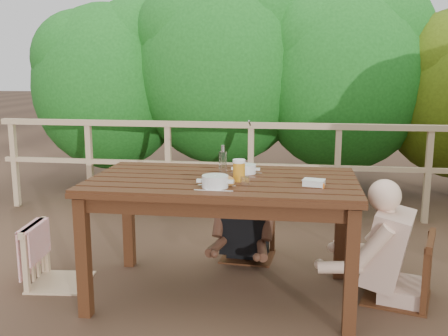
# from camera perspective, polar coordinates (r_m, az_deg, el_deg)

# --- Properties ---
(ground) EXTENTS (60.00, 60.00, 0.00)m
(ground) POSITION_cam_1_polar(r_m,az_deg,el_deg) (3.73, -0.12, -13.85)
(ground) COLOR #513726
(ground) RESTS_ON ground
(table) EXTENTS (1.78, 1.00, 0.82)m
(table) POSITION_cam_1_polar(r_m,az_deg,el_deg) (3.58, -0.12, -7.85)
(table) COLOR #361B0D
(table) RESTS_ON ground
(chair_left) EXTENTS (0.46, 0.46, 0.85)m
(chair_left) POSITION_cam_1_polar(r_m,az_deg,el_deg) (3.95, -17.94, -6.37)
(chair_left) COLOR tan
(chair_left) RESTS_ON ground
(chair_far) EXTENTS (0.45, 0.45, 0.85)m
(chair_far) POSITION_cam_1_polar(r_m,az_deg,el_deg) (4.28, 2.70, -4.52)
(chair_far) COLOR #361B0D
(chair_far) RESTS_ON ground
(chair_right) EXTENTS (0.55, 0.55, 0.90)m
(chair_right) POSITION_cam_1_polar(r_m,az_deg,el_deg) (3.70, 18.95, -7.22)
(chair_right) COLOR #361B0D
(chair_right) RESTS_ON ground
(woman) EXTENTS (0.51, 0.61, 1.16)m
(woman) POSITION_cam_1_polar(r_m,az_deg,el_deg) (4.26, 2.74, -2.41)
(woman) COLOR black
(woman) RESTS_ON ground
(diner_right) EXTENTS (0.81, 0.72, 1.37)m
(diner_right) POSITION_cam_1_polar(r_m,az_deg,el_deg) (3.64, 19.64, -3.69)
(diner_right) COLOR tan
(diner_right) RESTS_ON ground
(railing) EXTENTS (5.60, 0.10, 1.01)m
(railing) POSITION_cam_1_polar(r_m,az_deg,el_deg) (5.47, 2.99, -0.19)
(railing) COLOR tan
(railing) RESTS_ON ground
(hedge_row) EXTENTS (6.60, 1.60, 3.80)m
(hedge_row) POSITION_cam_1_polar(r_m,az_deg,el_deg) (6.55, 7.73, 13.83)
(hedge_row) COLOR #195A19
(hedge_row) RESTS_ON ground
(soup_near) EXTENTS (0.28, 0.28, 0.09)m
(soup_near) POSITION_cam_1_polar(r_m,az_deg,el_deg) (3.19, -0.99, -1.64)
(soup_near) COLOR white
(soup_near) RESTS_ON table
(soup_far) EXTENTS (0.24, 0.24, 0.08)m
(soup_far) POSITION_cam_1_polar(r_m,az_deg,el_deg) (3.61, 2.41, -0.22)
(soup_far) COLOR white
(soup_far) RESTS_ON table
(bread_roll) EXTENTS (0.13, 0.10, 0.08)m
(bread_roll) POSITION_cam_1_polar(r_m,az_deg,el_deg) (3.25, 0.06, -1.49)
(bread_roll) COLOR #A9733B
(bread_roll) RESTS_ON table
(beer_glass) EXTENTS (0.08, 0.08, 0.16)m
(beer_glass) POSITION_cam_1_polar(r_m,az_deg,el_deg) (3.36, 1.68, -0.40)
(beer_glass) COLOR orange
(beer_glass) RESTS_ON table
(bottle) EXTENTS (0.06, 0.06, 0.23)m
(bottle) POSITION_cam_1_polar(r_m,az_deg,el_deg) (3.52, -0.12, 0.72)
(bottle) COLOR silver
(bottle) RESTS_ON table
(tumbler) EXTENTS (0.06, 0.06, 0.07)m
(tumbler) POSITION_cam_1_polar(r_m,az_deg,el_deg) (3.26, 2.32, -1.59)
(tumbler) COLOR white
(tumbler) RESTS_ON table
(butter_tub) EXTENTS (0.15, 0.12, 0.06)m
(butter_tub) POSITION_cam_1_polar(r_m,az_deg,el_deg) (3.28, 9.91, -1.74)
(butter_tub) COLOR silver
(butter_tub) RESTS_ON table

